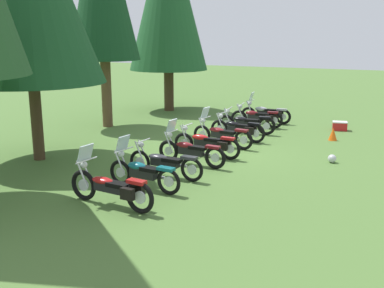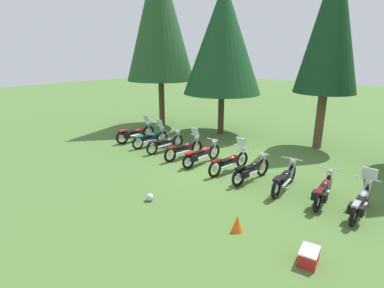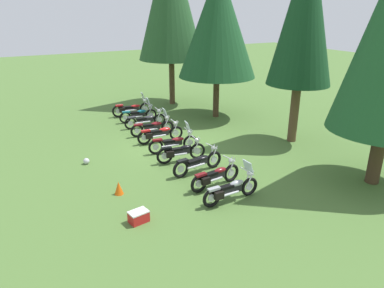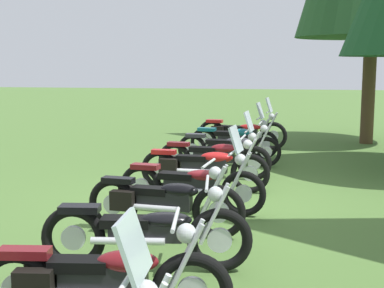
# 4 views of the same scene
# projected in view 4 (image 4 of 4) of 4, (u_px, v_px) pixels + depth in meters

# --- Properties ---
(ground_plane) EXTENTS (80.00, 80.00, 0.00)m
(ground_plane) POSITION_uv_depth(u_px,v_px,m) (200.00, 201.00, 9.09)
(ground_plane) COLOR #4C7033
(motorcycle_0) EXTENTS (0.74, 2.41, 1.38)m
(motorcycle_0) POSITION_uv_depth(u_px,v_px,m) (241.00, 131.00, 14.60)
(motorcycle_0) COLOR black
(motorcycle_0) RESTS_ON ground_plane
(motorcycle_1) EXTENTS (0.74, 2.19, 1.35)m
(motorcycle_1) POSITION_uv_depth(u_px,v_px,m) (235.00, 138.00, 13.29)
(motorcycle_1) COLOR black
(motorcycle_1) RESTS_ON ground_plane
(motorcycle_2) EXTENTS (0.62, 2.35, 0.99)m
(motorcycle_2) POSITION_uv_depth(u_px,v_px,m) (229.00, 146.00, 12.18)
(motorcycle_2) COLOR black
(motorcycle_2) RESTS_ON ground_plane
(motorcycle_3) EXTENTS (0.60, 2.31, 1.35)m
(motorcycle_3) POSITION_uv_depth(u_px,v_px,m) (215.00, 156.00, 10.83)
(motorcycle_3) COLOR black
(motorcycle_3) RESTS_ON ground_plane
(motorcycle_4) EXTENTS (0.64, 2.36, 1.00)m
(motorcycle_4) POSITION_uv_depth(u_px,v_px,m) (202.00, 166.00, 9.77)
(motorcycle_4) COLOR black
(motorcycle_4) RESTS_ON ground_plane
(motorcycle_5) EXTENTS (0.71, 2.33, 1.36)m
(motorcycle_5) POSITION_uv_depth(u_px,v_px,m) (193.00, 183.00, 8.34)
(motorcycle_5) COLOR black
(motorcycle_5) RESTS_ON ground_plane
(motorcycle_6) EXTENTS (0.67, 2.20, 1.01)m
(motorcycle_6) POSITION_uv_depth(u_px,v_px,m) (162.00, 201.00, 7.28)
(motorcycle_6) COLOR black
(motorcycle_6) RESTS_ON ground_plane
(motorcycle_7) EXTENTS (0.73, 2.34, 1.01)m
(motorcycle_7) POSITION_uv_depth(u_px,v_px,m) (147.00, 232.00, 5.98)
(motorcycle_7) COLOR black
(motorcycle_7) RESTS_ON ground_plane
(motorcycle_8) EXTENTS (0.73, 2.21, 1.00)m
(motorcycle_8) POSITION_uv_depth(u_px,v_px,m) (99.00, 280.00, 4.64)
(motorcycle_8) COLOR black
(motorcycle_8) RESTS_ON ground_plane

